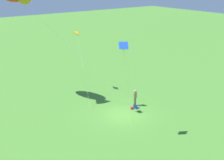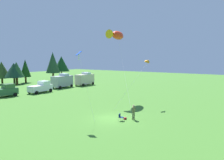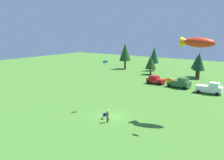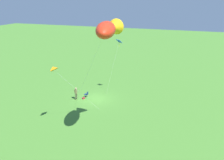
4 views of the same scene
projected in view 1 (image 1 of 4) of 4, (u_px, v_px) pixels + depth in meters
The scene contains 6 objects.
ground_plane at pixel (124, 115), 30.19m from camera, with size 160.00×160.00×0.00m, color #457F2D.
person_kite_flyer at pixel (135, 96), 32.08m from camera, with size 0.53×0.43×1.74m.
folding_chair at pixel (136, 107), 30.72m from camera, with size 0.54×0.54×0.82m.
backpack_on_grass at pixel (132, 108), 31.52m from camera, with size 0.32×0.22×0.22m, color maroon.
kite_diamond_blue at pixel (124, 49), 24.36m from camera, with size 1.13×2.13×7.93m.
kite_delta_orange at pixel (78, 33), 35.25m from camera, with size 6.55×2.76×6.99m.
Camera 1 is at (-21.44, 17.27, 12.91)m, focal length 50.00 mm.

